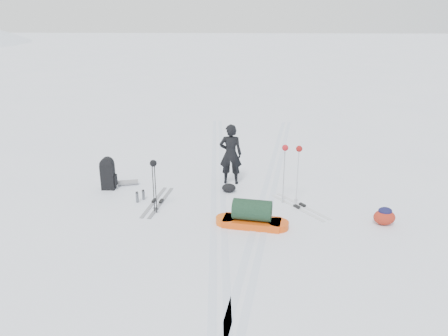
% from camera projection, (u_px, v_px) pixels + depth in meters
% --- Properties ---
extents(ground, '(200.00, 200.00, 0.00)m').
position_uv_depth(ground, '(218.00, 207.00, 10.59)').
color(ground, white).
rests_on(ground, ground).
extents(ski_tracks, '(3.38, 17.97, 0.01)m').
position_uv_depth(ski_tracks, '(244.00, 194.00, 11.39)').
color(ski_tracks, silver).
rests_on(ski_tracks, ground).
extents(skier, '(0.62, 0.41, 1.68)m').
position_uv_depth(skier, '(231.00, 154.00, 11.83)').
color(skier, black).
rests_on(skier, ground).
extents(pulk_sled, '(1.68, 0.72, 0.62)m').
position_uv_depth(pulk_sled, '(252.00, 216.00, 9.58)').
color(pulk_sled, '#DE490D').
rests_on(pulk_sled, ground).
extents(expedition_rucksack, '(0.90, 0.57, 0.88)m').
position_uv_depth(expedition_rucksack, '(110.00, 174.00, 11.60)').
color(expedition_rucksack, black).
rests_on(expedition_rucksack, ground).
extents(ski_poles_black, '(0.17, 0.16, 1.31)m').
position_uv_depth(ski_poles_black, '(154.00, 170.00, 9.96)').
color(ski_poles_black, black).
rests_on(ski_poles_black, ground).
extents(ski_poles_silver, '(0.47, 0.22, 1.50)m').
position_uv_depth(ski_poles_silver, '(292.00, 155.00, 10.39)').
color(ski_poles_silver, '#A9ABB0').
rests_on(ski_poles_silver, ground).
extents(touring_skis_grey, '(0.49, 1.90, 0.07)m').
position_uv_depth(touring_skis_grey, '(158.00, 202.00, 10.87)').
color(touring_skis_grey, gray).
rests_on(touring_skis_grey, ground).
extents(touring_skis_white, '(1.31, 1.63, 0.07)m').
position_uv_depth(touring_skis_white, '(300.00, 207.00, 10.59)').
color(touring_skis_white, silver).
rests_on(touring_skis_white, ground).
extents(rope_coil, '(0.54, 0.54, 0.05)m').
position_uv_depth(rope_coil, '(246.00, 215.00, 10.10)').
color(rope_coil, '#519AC6').
rests_on(rope_coil, ground).
extents(small_daypack, '(0.55, 0.46, 0.41)m').
position_uv_depth(small_daypack, '(384.00, 216.00, 9.68)').
color(small_daypack, maroon).
rests_on(small_daypack, ground).
extents(thermos_pair, '(0.20, 0.26, 0.28)m').
position_uv_depth(thermos_pair, '(140.00, 196.00, 10.91)').
color(thermos_pair, '#585A5F').
rests_on(thermos_pair, ground).
extents(stuff_sack, '(0.39, 0.31, 0.23)m').
position_uv_depth(stuff_sack, '(229.00, 188.00, 11.47)').
color(stuff_sack, black).
rests_on(stuff_sack, ground).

